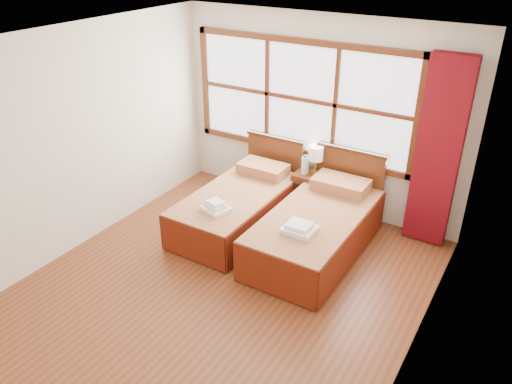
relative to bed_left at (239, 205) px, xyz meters
The scene contains 15 objects.
floor 1.36m from the bed_left, 64.55° to the right, with size 4.50×4.50×0.00m, color brown.
ceiling 2.67m from the bed_left, 64.55° to the right, with size 4.50×4.50×0.00m, color white.
wall_back 1.57m from the bed_left, 61.54° to the left, with size 4.00×4.00×0.00m, color silver.
wall_left 2.12m from the bed_left, 140.04° to the right, with size 4.50×4.50×0.00m, color silver.
wall_right 3.01m from the bed_left, 24.99° to the right, with size 4.50×4.50×0.00m, color silver.
window 1.61m from the bed_left, 72.47° to the left, with size 3.16×0.06×1.56m.
curtain 2.51m from the bed_left, 22.79° to the left, with size 0.50×0.16×2.30m, color maroon.
bed_left is the anchor object (origin of this frame).
bed_right 1.12m from the bed_left, ahead, with size 1.02×2.04×0.99m.
nightstand 1.02m from the bed_left, 51.27° to the left, with size 0.43×0.43×0.58m.
towels_left 0.63m from the bed_left, 85.46° to the right, with size 0.37×0.34×0.13m.
towels_right 1.27m from the bed_left, 24.41° to the right, with size 0.35×0.30×0.10m.
lamp 1.21m from the bed_left, 52.16° to the left, with size 0.19×0.19×0.38m.
bottle_near 1.05m from the bed_left, 54.31° to the left, with size 0.07×0.07×0.26m.
bottle_far 1.01m from the bed_left, 52.98° to the left, with size 0.07×0.07×0.27m.
Camera 1 is at (2.58, -3.52, 3.46)m, focal length 35.00 mm.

